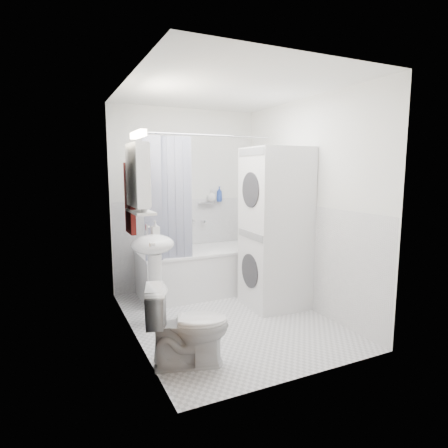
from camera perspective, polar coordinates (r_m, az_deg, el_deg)
name	(u,v)px	position (r m, az deg, el deg)	size (l,w,h in m)	color
floor	(228,318)	(4.20, 0.58, -14.16)	(2.60, 2.60, 0.00)	silver
room_walls	(228,181)	(3.88, 0.61, 6.59)	(2.60, 2.60, 2.60)	white
wainscot	(217,259)	(4.26, -1.14, -5.31)	(1.98, 2.58, 2.58)	white
door	(152,245)	(3.09, -10.88, -3.11)	(0.05, 2.00, 2.00)	brown
bathtub	(198,269)	(4.90, -3.93, -6.89)	(1.52, 0.72, 0.58)	white
tub_spout	(203,221)	(5.16, -3.27, 0.46)	(0.04, 0.04, 0.12)	silver
curtain_rod	(206,135)	(4.47, -2.71, 13.39)	(0.02, 0.02, 1.70)	silver
shower_curtain	(168,201)	(4.31, -8.50, 3.51)	(0.55, 0.02, 1.45)	#141D46
sink	(153,258)	(3.90, -10.70, -5.18)	(0.44, 0.37, 1.04)	white
medicine_cabinet	(138,174)	(3.67, -13.01, 7.50)	(0.13, 0.50, 0.71)	white
shelf	(141,212)	(3.70, -12.60, 1.85)	(0.18, 0.54, 0.03)	silver
shower_caddy	(206,203)	(5.14, -2.73, 3.24)	(0.22, 0.06, 0.02)	silver
towel	(130,196)	(3.92, -14.16, 4.10)	(0.07, 0.31, 0.74)	#4C1911
washer_dryer	(275,228)	(4.39, 7.76, -0.65)	(0.69, 0.68, 1.85)	white
toilet	(188,326)	(3.18, -5.52, -15.21)	(0.38, 0.68, 0.67)	white
soap_pump	(155,233)	(3.92, -10.40, -1.43)	(0.08, 0.17, 0.08)	gray
shelf_bottle	(144,208)	(3.55, -12.08, 2.37)	(0.07, 0.18, 0.07)	gray
shelf_cup	(138,204)	(3.81, -13.03, 2.97)	(0.10, 0.09, 0.10)	gray
shampoo_a	(211,197)	(5.16, -1.93, 4.11)	(0.13, 0.17, 0.13)	gray
shampoo_b	(219,199)	(5.22, -0.71, 3.88)	(0.08, 0.21, 0.08)	#2947A4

